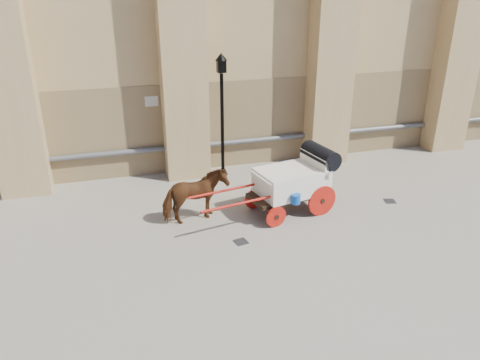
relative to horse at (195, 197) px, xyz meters
name	(u,v)px	position (x,y,z in m)	size (l,w,h in m)	color
ground	(247,219)	(1.36, -0.32, -0.73)	(90.00, 90.00, 0.00)	gray
horse	(195,197)	(0.00, 0.00, 0.00)	(0.79, 1.74, 1.47)	#593117
carriage	(296,179)	(2.83, -0.13, 0.24)	(4.25, 1.85, 1.80)	black
street_lamp	(222,112)	(1.51, 2.99, 1.41)	(0.38, 0.38, 4.01)	black
drain_grate_near	(241,242)	(0.87, -1.42, -0.73)	(0.32, 0.32, 0.01)	black
drain_grate_far	(390,201)	(5.78, -0.40, -0.73)	(0.32, 0.32, 0.01)	black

